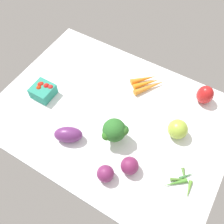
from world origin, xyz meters
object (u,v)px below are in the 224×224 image
berry_basket (43,90)px  red_onion_center (130,166)px  okra_pile (181,182)px  heirloom_tomato_green (178,129)px  bell_pepper_red (205,95)px  broccoli_head (115,131)px  red_onion_near_basket (105,174)px  eggplant (68,135)px  carrot_bunch (147,83)px

berry_basket → red_onion_center: (-52.43, 11.78, 0.42)cm
berry_basket → okra_pile: size_ratio=0.78×
heirloom_tomato_green → berry_basket: bearing=11.3°
bell_pepper_red → broccoli_head: bearing=57.0°
red_onion_near_basket → heirloom_tomato_green: bearing=-116.8°
red_onion_center → red_onion_near_basket: bearing=49.4°
heirloom_tomato_green → bell_pepper_red: bell_pepper_red is taller
red_onion_center → bell_pepper_red: (-13.10, -46.89, 1.08)cm
berry_basket → red_onion_near_basket: 49.92cm
red_onion_center → red_onion_near_basket: 9.79cm
berry_basket → okra_pile: bearing=175.1°
berry_basket → bell_pepper_red: 74.37cm
red_onion_center → broccoli_head: size_ratio=0.59×
heirloom_tomato_green → bell_pepper_red: 23.05cm
eggplant → carrot_bunch: eggplant is taller
carrot_bunch → red_onion_near_basket: bearing=98.0°
okra_pile → carrot_bunch: bearing=-47.8°
eggplant → bell_pepper_red: size_ratio=1.29×
heirloom_tomato_green → carrot_bunch: (22.89, -17.85, -2.77)cm
red_onion_near_basket → okra_pile: size_ratio=0.55×
berry_basket → red_onion_near_basket: bearing=157.4°
eggplant → bell_pepper_red: (-41.49, -48.02, 1.26)cm
red_onion_near_basket → okra_pile: bearing=-153.5°
eggplant → red_onion_center: red_onion_center is taller
eggplant → red_onion_center: (-28.39, -1.13, 0.18)cm
berry_basket → red_onion_center: 53.74cm
broccoli_head → okra_pile: broccoli_head is taller
eggplant → okra_pile: eggplant is taller
eggplant → broccoli_head: (-16.63, -9.71, 3.68)cm
bell_pepper_red → okra_pile: (-6.58, 41.35, -3.88)cm
berry_basket → bell_pepper_red: bearing=-151.8°
red_onion_center → okra_pile: bearing=-164.3°
eggplant → okra_pile: (-48.07, -6.68, -2.62)cm
eggplant → carrot_bunch: (-15.06, -43.10, -1.94)cm
bell_pepper_red → red_onion_near_basket: bell_pepper_red is taller
red_onion_center → broccoli_head: broccoli_head is taller
red_onion_center → heirloom_tomato_green: bearing=-111.6°
berry_basket → broccoli_head: size_ratio=0.79×
carrot_bunch → broccoli_head: bearing=92.7°
red_onion_center → okra_pile: size_ratio=0.58×
berry_basket → okra_pile: 72.42cm
berry_basket → broccoli_head: broccoli_head is taller
heirloom_tomato_green → red_onion_near_basket: 35.36cm
berry_basket → heirloom_tomato_green: (-62.00, -12.34, 1.07)cm
broccoli_head → okra_pile: size_ratio=1.00×
carrot_bunch → heirloom_tomato_green: bearing=142.1°
red_onion_near_basket → okra_pile: red_onion_near_basket is taller
eggplant → broccoli_head: 19.60cm
carrot_bunch → okra_pile: (-33.01, 36.42, -0.68)cm
red_onion_near_basket → red_onion_center: bearing=-130.6°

